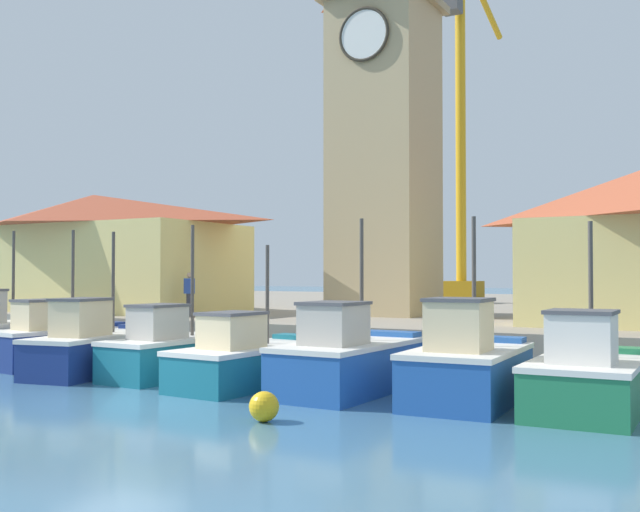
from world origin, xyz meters
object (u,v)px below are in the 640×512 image
(fishing_boat_left_outer, at_px, (57,342))
(dock_worker_near_tower, at_px, (189,294))
(fishing_boat_mid_right, at_px, (349,361))
(fishing_boat_right_outer, at_px, (587,378))
(fishing_boat_right_inner, at_px, (467,367))
(fishing_boat_left_inner, at_px, (98,348))
(clock_tower, at_px, (384,110))
(warehouse_left, at_px, (93,251))
(fishing_boat_center, at_px, (251,360))
(fishing_boat_mid_left, at_px, (177,351))
(port_crane_near, at_px, (462,167))
(mooring_buoy, at_px, (264,407))

(fishing_boat_left_outer, bearing_deg, dock_worker_near_tower, 75.97)
(fishing_boat_mid_right, height_order, fishing_boat_right_outer, fishing_boat_mid_right)
(fishing_boat_right_inner, bearing_deg, fishing_boat_left_inner, -178.38)
(fishing_boat_mid_right, relative_size, dock_worker_near_tower, 2.99)
(fishing_boat_right_inner, relative_size, fishing_boat_right_outer, 1.03)
(clock_tower, bearing_deg, fishing_boat_mid_right, -70.45)
(warehouse_left, bearing_deg, fishing_boat_center, -29.24)
(fishing_boat_right_outer, height_order, dock_worker_near_tower, fishing_boat_right_outer)
(fishing_boat_mid_left, xyz_separation_m, dock_worker_near_tower, (-3.65, 5.04, 1.47))
(warehouse_left, relative_size, port_crane_near, 0.67)
(fishing_boat_right_outer, distance_m, port_crane_near, 26.91)
(fishing_boat_left_outer, bearing_deg, fishing_boat_right_outer, -0.85)
(fishing_boat_right_outer, distance_m, mooring_buoy, 6.73)
(port_crane_near, bearing_deg, fishing_boat_right_inner, -71.39)
(clock_tower, bearing_deg, fishing_boat_left_outer, -125.05)
(fishing_boat_left_inner, height_order, warehouse_left, warehouse_left)
(clock_tower, bearing_deg, fishing_boat_right_outer, -47.77)
(fishing_boat_center, height_order, mooring_buoy, fishing_boat_center)
(port_crane_near, relative_size, dock_worker_near_tower, 12.29)
(mooring_buoy, bearing_deg, clock_tower, 104.93)
(fishing_boat_center, height_order, clock_tower, clock_tower)
(fishing_boat_center, distance_m, fishing_boat_right_inner, 5.74)
(fishing_boat_right_outer, height_order, clock_tower, clock_tower)
(fishing_boat_mid_left, bearing_deg, port_crane_near, 88.41)
(port_crane_near, xyz_separation_m, dock_worker_near_tower, (-4.30, -18.21, -6.67))
(dock_worker_near_tower, bearing_deg, fishing_boat_mid_right, -29.46)
(fishing_boat_left_inner, height_order, fishing_boat_mid_left, fishing_boat_mid_left)
(fishing_boat_right_outer, relative_size, mooring_buoy, 6.96)
(fishing_boat_right_inner, height_order, warehouse_left, warehouse_left)
(warehouse_left, xyz_separation_m, port_crane_near, (11.46, 16.01, 4.94))
(clock_tower, height_order, mooring_buoy, clock_tower)
(fishing_boat_right_inner, distance_m, warehouse_left, 21.00)
(fishing_boat_mid_right, distance_m, fishing_boat_right_inner, 3.01)
(fishing_boat_center, bearing_deg, fishing_boat_mid_left, 171.99)
(fishing_boat_left_inner, height_order, fishing_boat_right_inner, fishing_boat_right_inner)
(fishing_boat_left_outer, height_order, warehouse_left, warehouse_left)
(fishing_boat_center, bearing_deg, fishing_boat_right_outer, 1.52)
(fishing_boat_mid_left, relative_size, warehouse_left, 0.36)
(fishing_boat_left_inner, relative_size, warehouse_left, 0.40)
(fishing_boat_left_inner, bearing_deg, mooring_buoy, -24.01)
(fishing_boat_left_outer, relative_size, mooring_buoy, 7.32)
(warehouse_left, bearing_deg, fishing_boat_mid_left, -33.78)
(fishing_boat_right_inner, distance_m, clock_tower, 14.74)
(fishing_boat_mid_right, xyz_separation_m, fishing_boat_right_outer, (5.56, -0.02, -0.05))
(fishing_boat_left_outer, distance_m, port_crane_near, 25.18)
(fishing_boat_center, bearing_deg, warehouse_left, 150.76)
(fishing_boat_mid_right, xyz_separation_m, warehouse_left, (-16.36, 7.39, 3.14))
(fishing_boat_left_outer, xyz_separation_m, clock_tower, (6.88, 9.81, 8.52))
(fishing_boat_right_outer, xyz_separation_m, port_crane_near, (-10.46, 23.42, 8.12))
(fishing_boat_center, bearing_deg, fishing_boat_right_inner, 1.47)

